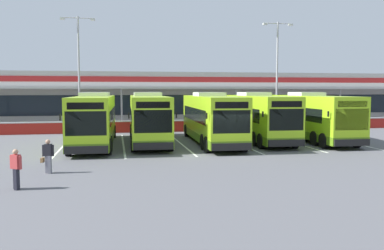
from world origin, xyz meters
name	(u,v)px	position (x,y,z in m)	size (l,w,h in m)	color
ground_plane	(229,155)	(0.00, 0.00, 0.00)	(200.00, 200.00, 0.00)	#56565B
terminal_building	(171,98)	(0.00, 26.91, 3.01)	(70.00, 13.00, 6.00)	#B7B7B2
red_barrier_wall	(188,126)	(0.00, 14.50, 0.56)	(60.00, 0.40, 1.10)	maroon
coach_bus_leftmost	(94,120)	(-8.32, 5.87, 1.79)	(3.15, 12.22, 3.78)	#9ED11E
coach_bus_left_centre	(148,119)	(-4.41, 6.74, 1.79)	(3.15, 12.22, 3.78)	#9ED11E
coach_bus_centre	(211,119)	(0.18, 5.58, 1.79)	(3.15, 12.22, 3.78)	#9ED11E
coach_bus_right_centre	(257,118)	(4.13, 6.64, 1.79)	(3.15, 12.22, 3.78)	#9ED11E
coach_bus_rightmost	(311,117)	(8.39, 6.07, 1.79)	(3.15, 12.22, 3.78)	#9ED11E
bay_stripe_far_west	(63,146)	(-10.50, 6.00, 0.00)	(0.14, 13.00, 0.01)	silver
bay_stripe_west	(123,144)	(-6.30, 6.00, 0.00)	(0.14, 13.00, 0.01)	silver
bay_stripe_mid_west	(180,143)	(-2.10, 6.00, 0.00)	(0.14, 13.00, 0.01)	silver
bay_stripe_centre	(234,142)	(2.10, 6.00, 0.00)	(0.14, 13.00, 0.01)	silver
bay_stripe_mid_east	(286,140)	(6.30, 6.00, 0.00)	(0.14, 13.00, 0.01)	silver
bay_stripe_east	(335,139)	(10.50, 6.00, 0.00)	(0.14, 13.00, 0.01)	silver
pedestrian_with_handbag	(48,155)	(-10.00, -3.90, 0.86)	(0.64, 0.39, 1.62)	slate
pedestrian_in_dark_coat	(16,168)	(-10.73, -7.02, 0.87)	(0.50, 0.42, 1.62)	black
lamp_post_west	(79,66)	(-10.25, 17.31, 6.29)	(3.24, 0.28, 11.00)	#9E9EA3
lamp_post_centre	(277,68)	(9.88, 16.88, 6.29)	(3.24, 0.28, 11.00)	#9E9EA3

